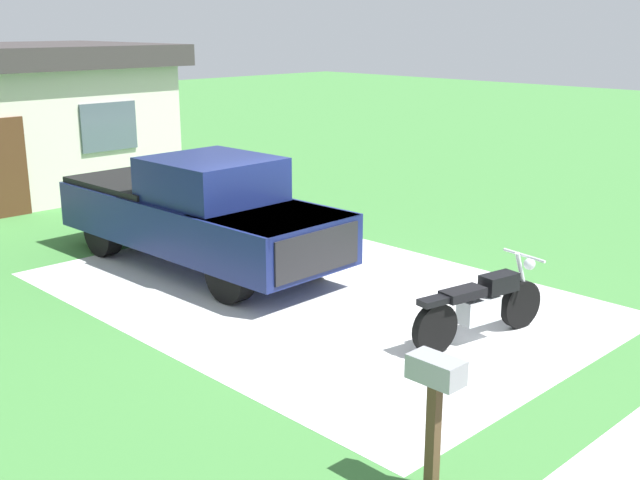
{
  "coord_description": "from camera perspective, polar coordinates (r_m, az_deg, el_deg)",
  "views": [
    {
      "loc": [
        -7.83,
        -8.16,
        4.01
      ],
      "look_at": [
        -0.02,
        -0.18,
        0.9
      ],
      "focal_mm": 43.99,
      "sensor_mm": 36.0,
      "label": 1
    }
  ],
  "objects": [
    {
      "name": "ground_plane",
      "position": [
        12.0,
        -0.52,
        -3.96
      ],
      "size": [
        80.0,
        80.0,
        0.0
      ],
      "primitive_type": "plane",
      "color": "#3E7A39"
    },
    {
      "name": "motorcycle",
      "position": [
        10.38,
        11.63,
        -4.68
      ],
      "size": [
        2.2,
        0.76,
        1.09
      ],
      "color": "black",
      "rests_on": "ground"
    },
    {
      "name": "driveway_pad",
      "position": [
        12.0,
        -0.52,
        -3.94
      ],
      "size": [
        5.76,
        8.39,
        0.01
      ],
      "primitive_type": "cube",
      "color": "silver",
      "rests_on": "ground"
    },
    {
      "name": "pickup_truck",
      "position": [
        13.36,
        -8.99,
        2.15
      ],
      "size": [
        2.16,
        5.68,
        1.9
      ],
      "color": "black",
      "rests_on": "ground"
    },
    {
      "name": "mailbox",
      "position": [
        6.91,
        8.38,
        -10.61
      ],
      "size": [
        0.26,
        0.48,
        1.26
      ],
      "color": "#4C3823",
      "rests_on": "ground"
    }
  ]
}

